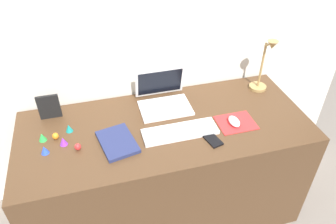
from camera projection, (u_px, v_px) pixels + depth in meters
name	position (u px, v px, depth m)	size (l,w,h in m)	color
ground_plane	(166.00, 206.00, 2.27)	(6.00, 6.00, 0.00)	slate
back_wall	(150.00, 83.00, 2.08)	(2.83, 0.05, 1.57)	silver
desk	(166.00, 170.00, 2.04)	(1.63, 0.69, 0.74)	#4C331E
laptop	(163.00, 96.00, 1.95)	(0.30, 0.26, 0.21)	white
keyboard	(180.00, 132.00, 1.76)	(0.41, 0.13, 0.02)	white
mousepad	(236.00, 123.00, 1.83)	(0.21, 0.17, 0.00)	red
mouse	(234.00, 121.00, 1.81)	(0.06, 0.10, 0.03)	white
cell_phone	(212.00, 139.00, 1.72)	(0.06, 0.13, 0.01)	black
desk_lamp	(264.00, 67.00, 1.99)	(0.11, 0.15, 0.36)	#A5844C
notebook_pad	(117.00, 142.00, 1.69)	(0.17, 0.24, 0.02)	navy
picture_frame	(49.00, 107.00, 1.83)	(0.12, 0.02, 0.15)	black
toy_figurine_green	(42.00, 137.00, 1.70)	(0.04, 0.04, 0.05)	green
toy_figurine_teal	(69.00, 128.00, 1.76)	(0.04, 0.04, 0.04)	teal
toy_figurine_red	(78.00, 147.00, 1.65)	(0.03, 0.03, 0.04)	red
toy_figurine_purple	(63.00, 141.00, 1.68)	(0.04, 0.04, 0.05)	purple
toy_figurine_blue	(44.00, 150.00, 1.63)	(0.04, 0.04, 0.05)	blue
toy_figurine_orange	(55.00, 136.00, 1.72)	(0.03, 0.03, 0.04)	orange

